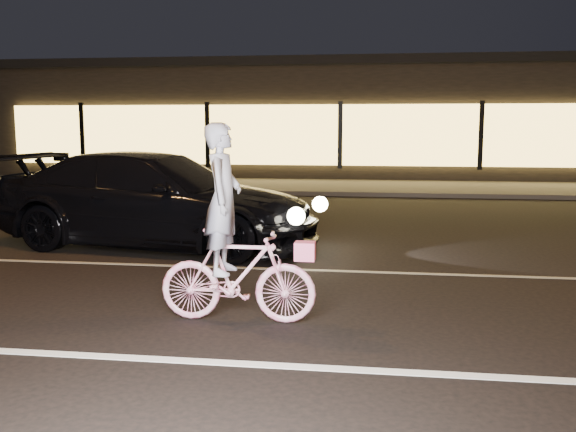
# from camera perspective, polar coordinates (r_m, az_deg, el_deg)

# --- Properties ---
(ground) EXTENTS (90.00, 90.00, 0.00)m
(ground) POSITION_cam_1_polar(r_m,az_deg,el_deg) (6.91, -2.99, -8.47)
(ground) COLOR black
(ground) RESTS_ON ground
(lane_stripe_near) EXTENTS (60.00, 0.12, 0.01)m
(lane_stripe_near) POSITION_cam_1_polar(r_m,az_deg,el_deg) (5.52, -6.04, -12.83)
(lane_stripe_near) COLOR silver
(lane_stripe_near) RESTS_ON ground
(lane_stripe_far) EXTENTS (60.00, 0.10, 0.01)m
(lane_stripe_far) POSITION_cam_1_polar(r_m,az_deg,el_deg) (8.82, -0.50, -4.75)
(lane_stripe_far) COLOR gray
(lane_stripe_far) RESTS_ON ground
(sidewalk) EXTENTS (30.00, 4.00, 0.12)m
(sidewalk) POSITION_cam_1_polar(r_m,az_deg,el_deg) (19.63, 4.29, 2.59)
(sidewalk) COLOR #383533
(sidewalk) RESTS_ON ground
(storefront) EXTENTS (25.40, 8.42, 4.20)m
(storefront) POSITION_cam_1_polar(r_m,az_deg,el_deg) (25.49, 5.24, 8.58)
(storefront) COLOR black
(storefront) RESTS_ON ground
(cyclist) EXTENTS (1.58, 0.55, 2.00)m
(cyclist) POSITION_cam_1_polar(r_m,az_deg,el_deg) (6.42, -4.86, -3.25)
(cyclist) COLOR #DF2E6D
(cyclist) RESTS_ON ground
(sedan) EXTENTS (5.52, 2.90, 1.52)m
(sedan) POSITION_cam_1_polar(r_m,az_deg,el_deg) (10.56, -11.49, 1.42)
(sedan) COLOR black
(sedan) RESTS_ON ground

